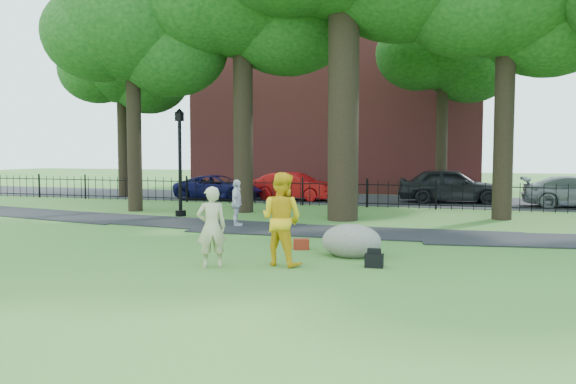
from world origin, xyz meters
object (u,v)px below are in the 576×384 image
(man, at_px, (282,219))
(red_sedan, at_px, (294,186))
(boulder, at_px, (351,239))
(lamppost, at_px, (180,164))
(woman, at_px, (212,227))

(man, xyz_separation_m, red_sedan, (-4.74, 16.06, -0.29))
(man, relative_size, red_sedan, 0.46)
(boulder, xyz_separation_m, lamppost, (-7.97, 6.29, 1.61))
(woman, xyz_separation_m, boulder, (2.57, 2.18, -0.45))
(man, distance_m, lamppost, 10.34)
(boulder, bearing_deg, red_sedan, 112.30)
(boulder, height_order, lamppost, lamppost)
(man, xyz_separation_m, boulder, (1.24, 1.49, -0.60))
(red_sedan, bearing_deg, lamppost, 174.68)
(man, bearing_deg, boulder, -115.49)
(man, bearing_deg, lamppost, -34.90)
(woman, bearing_deg, lamppost, -89.69)
(woman, height_order, lamppost, lamppost)
(woman, xyz_separation_m, lamppost, (-5.40, 8.47, 1.16))
(lamppost, bearing_deg, woman, -52.89)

